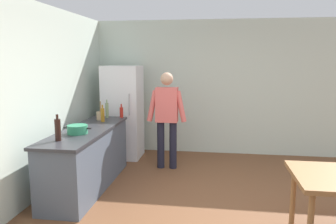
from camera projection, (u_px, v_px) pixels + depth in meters
ground_plane at (223, 222)px, 3.90m from camera, size 14.00×14.00×0.00m
wall_back at (221, 88)px, 6.61m from camera, size 6.40×0.12×2.70m
wall_left at (23, 104)px, 4.25m from camera, size 0.12×5.60×2.70m
kitchen_counter at (88, 158)px, 4.89m from camera, size 0.64×2.20×0.90m
refrigerator at (123, 112)px, 6.37m from camera, size 0.70×0.67×1.80m
person at (167, 114)px, 5.68m from camera, size 0.70×0.22×1.70m
cooking_pot at (77, 129)px, 4.52m from camera, size 0.40×0.28×0.12m
utensil_jar at (100, 115)px, 5.54m from camera, size 0.11×0.11×0.32m
bottle_wine_dark at (58, 129)px, 4.11m from camera, size 0.08×0.08×0.34m
bottle_oil_amber at (103, 115)px, 5.38m from camera, size 0.06×0.06×0.28m
bottle_vinegar_tall at (107, 110)px, 5.74m from camera, size 0.06×0.06×0.32m
bottle_sauce_red at (121, 112)px, 5.77m from camera, size 0.06×0.06×0.24m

